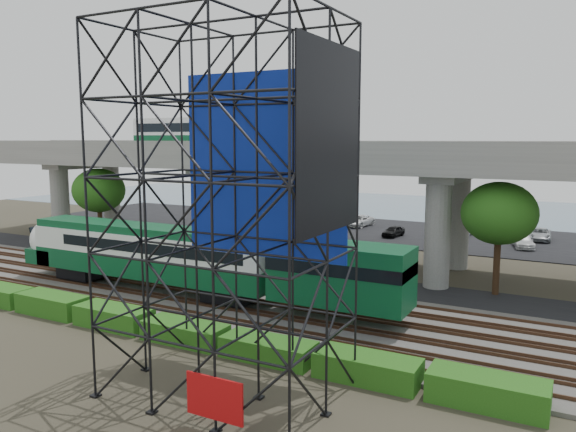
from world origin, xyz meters
The scene contains 13 objects.
ground centered at (0.00, 0.00, 0.00)m, with size 140.00×140.00×0.00m, color #474233.
ballast_bed centered at (0.00, 2.00, 0.10)m, with size 90.00×12.00×0.20m, color slate.
service_road centered at (0.00, 10.50, 0.04)m, with size 90.00×5.00×0.08m, color black.
parking_lot centered at (0.00, 34.00, 0.04)m, with size 90.00×18.00×0.08m, color black.
harbor_water centered at (0.00, 56.00, 0.01)m, with size 140.00×40.00×0.03m, color slate.
rail_tracks centered at (0.00, 2.00, 0.28)m, with size 90.00×9.52×0.16m.
commuter_train centered at (-4.82, 2.00, 2.88)m, with size 29.30×3.06×4.30m.
overpass centered at (-1.02, 16.00, 8.21)m, with size 80.00×12.00×12.40m.
scaffold_tower centered at (6.20, -7.98, 7.47)m, with size 9.36×6.36×15.00m.
hedge_strip centered at (1.01, -4.30, 0.56)m, with size 34.60×1.80×1.20m.
trees centered at (-4.67, 16.17, 5.57)m, with size 40.94×16.94×7.69m.
suv centered at (-9.54, 10.07, 0.69)m, with size 2.02×4.37×1.21m, color black.
parked_cars centered at (0.96, 33.86, 0.68)m, with size 36.74×9.73×1.32m.
Camera 1 is at (18.88, -26.54, 10.50)m, focal length 35.00 mm.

